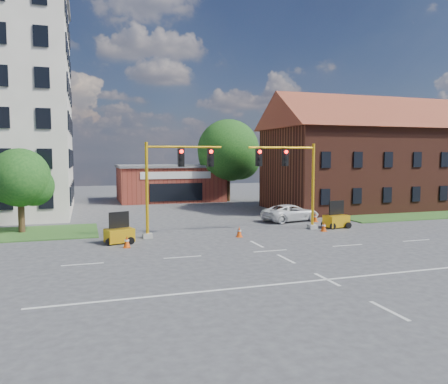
# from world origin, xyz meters

# --- Properties ---
(ground) EXTENTS (120.00, 120.00, 0.00)m
(ground) POSITION_xyz_m (0.00, 0.00, 0.00)
(ground) COLOR #3B3B3D
(ground) RESTS_ON ground
(grass_verge_ne) EXTENTS (14.00, 4.00, 0.08)m
(grass_verge_ne) POSITION_xyz_m (18.00, 9.00, 0.04)
(grass_verge_ne) COLOR #2D5A21
(grass_verge_ne) RESTS_ON ground
(lane_markings) EXTENTS (60.00, 36.00, 0.01)m
(lane_markings) POSITION_xyz_m (0.00, -3.00, 0.01)
(lane_markings) COLOR silver
(lane_markings) RESTS_ON ground
(brick_shop) EXTENTS (12.40, 8.40, 4.30)m
(brick_shop) POSITION_xyz_m (0.00, 29.98, 2.16)
(brick_shop) COLOR maroon
(brick_shop) RESTS_ON ground
(townhouse_row) EXTENTS (21.00, 11.00, 11.50)m
(townhouse_row) POSITION_xyz_m (18.00, 16.00, 5.93)
(townhouse_row) COLOR #512418
(townhouse_row) RESTS_ON ground
(tree_large) EXTENTS (7.68, 7.31, 9.68)m
(tree_large) POSITION_xyz_m (6.87, 27.08, 5.77)
(tree_large) COLOR #332312
(tree_large) RESTS_ON ground
(tree_nw_front) EXTENTS (4.21, 4.01, 5.84)m
(tree_nw_front) POSITION_xyz_m (-13.80, 10.58, 3.67)
(tree_nw_front) COLOR #332312
(tree_nw_front) RESTS_ON ground
(signal_mast_west) EXTENTS (5.30, 0.60, 6.20)m
(signal_mast_west) POSITION_xyz_m (-4.36, 6.00, 3.92)
(signal_mast_west) COLOR gray
(signal_mast_west) RESTS_ON ground
(signal_mast_east) EXTENTS (5.30, 0.60, 6.20)m
(signal_mast_east) POSITION_xyz_m (4.36, 6.00, 3.92)
(signal_mast_east) COLOR gray
(signal_mast_east) RESTS_ON ground
(trailer_west) EXTENTS (1.87, 1.52, 1.84)m
(trailer_west) POSITION_xyz_m (-7.87, 4.82, 0.58)
(trailer_west) COLOR #EDAE14
(trailer_west) RESTS_ON ground
(trailer_east) EXTENTS (1.84, 1.37, 1.93)m
(trailer_east) POSITION_xyz_m (7.91, 5.87, 0.60)
(trailer_east) COLOR #EDAE14
(trailer_east) RESTS_ON ground
(cone_a) EXTENTS (0.40, 0.40, 0.70)m
(cone_a) POSITION_xyz_m (-7.55, 3.36, 0.34)
(cone_a) COLOR #E84C0C
(cone_a) RESTS_ON ground
(cone_b) EXTENTS (0.40, 0.40, 0.70)m
(cone_b) POSITION_xyz_m (-0.21, 4.53, 0.34)
(cone_b) COLOR #E84C0C
(cone_b) RESTS_ON ground
(cone_c) EXTENTS (0.40, 0.40, 0.70)m
(cone_c) POSITION_xyz_m (6.22, 4.78, 0.34)
(cone_c) COLOR #E84C0C
(cone_c) RESTS_ON ground
(cone_d) EXTENTS (0.40, 0.40, 0.70)m
(cone_d) POSITION_xyz_m (7.94, 9.00, 0.34)
(cone_d) COLOR #E84C0C
(cone_d) RESTS_ON ground
(pickup_white) EXTENTS (5.29, 3.28, 1.37)m
(pickup_white) POSITION_xyz_m (6.23, 9.98, 0.68)
(pickup_white) COLOR white
(pickup_white) RESTS_ON ground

